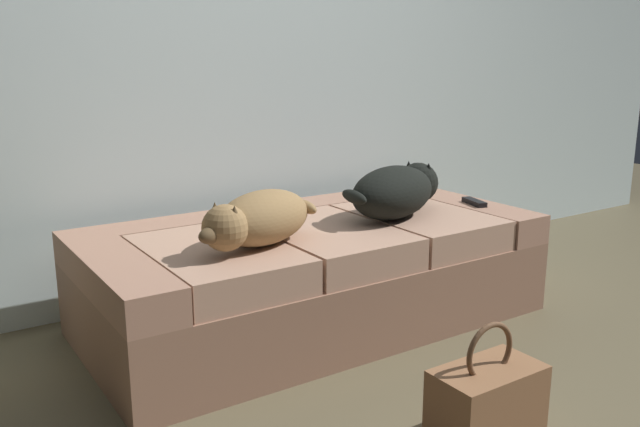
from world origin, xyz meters
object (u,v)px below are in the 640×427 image
couch (313,273)px  dog_dark (397,190)px  handbag (486,405)px  tv_remote (474,202)px  dog_tan (258,219)px

couch → dog_dark: size_ratio=2.98×
couch → handbag: bearing=-95.0°
dog_dark → tv_remote: size_ratio=4.12×
tv_remote → handbag: (-0.89, -0.93, -0.31)m
tv_remote → handbag: bearing=-119.3°
dog_dark → handbag: dog_dark is taller
dog_tan → dog_dark: (0.71, 0.08, 0.01)m
couch → dog_tan: size_ratio=3.32×
tv_remote → handbag: 1.33m
dog_tan → dog_dark: bearing=6.2°
dog_dark → tv_remote: dog_dark is taller
couch → dog_dark: (0.36, -0.09, 0.32)m
couch → tv_remote: (0.80, -0.12, 0.22)m
handbag → dog_dark: bearing=64.5°
couch → dog_dark: dog_dark is taller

